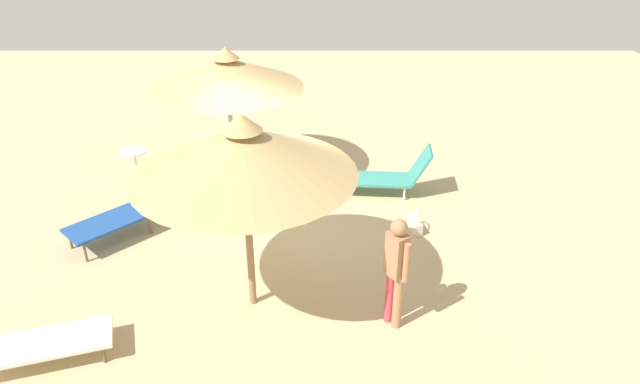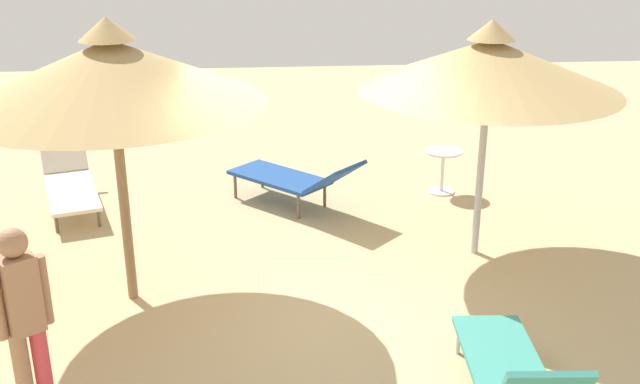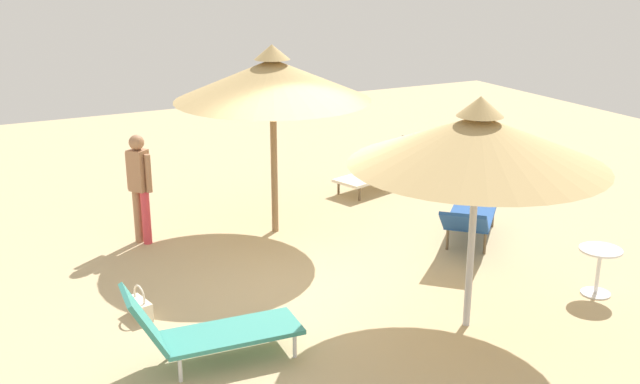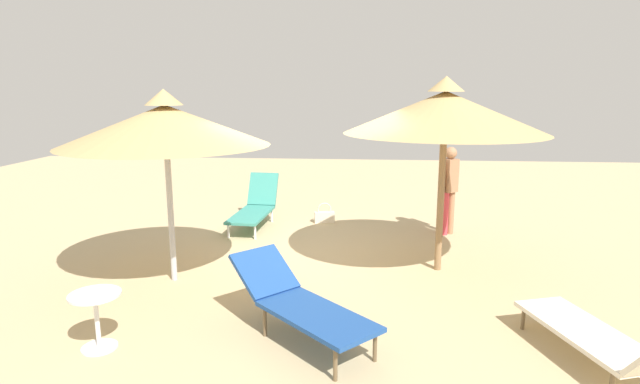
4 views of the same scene
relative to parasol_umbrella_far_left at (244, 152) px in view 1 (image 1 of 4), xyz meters
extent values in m
cube|color=tan|center=(0.14, 1.95, -2.45)|extent=(24.00, 24.00, 0.10)
cylinder|color=olive|center=(0.00, 0.00, -1.20)|extent=(0.10, 0.10, 2.39)
cone|color=tan|center=(0.00, 0.00, 0.00)|extent=(2.96, 2.96, 0.61)
cone|color=tan|center=(0.00, 0.00, 0.41)|extent=(0.53, 0.53, 0.22)
cylinder|color=#B2B2B7|center=(-0.76, 3.89, -1.25)|extent=(0.08, 0.08, 2.29)
cone|color=tan|center=(-0.76, 3.89, -0.15)|extent=(2.87, 2.87, 0.56)
cone|color=tan|center=(-0.76, 3.89, 0.23)|extent=(0.52, 0.52, 0.22)
cube|color=#1E478C|center=(-2.57, 1.63, -2.03)|extent=(1.45, 1.45, 0.05)
cylinder|color=brown|center=(-2.79, 1.02, -2.22)|extent=(0.04, 0.04, 0.35)
cylinder|color=brown|center=(-3.17, 1.40, -2.22)|extent=(0.04, 0.04, 0.35)
cylinder|color=brown|center=(-1.96, 1.86, -2.22)|extent=(0.04, 0.04, 0.35)
cylinder|color=brown|center=(-2.34, 2.24, -2.22)|extent=(0.04, 0.04, 0.35)
cube|color=#1E478C|center=(-1.88, 2.33, -1.80)|extent=(0.87, 0.87, 0.43)
cube|color=silver|center=(-2.49, -1.15, -2.12)|extent=(1.71, 1.07, 0.05)
cylinder|color=brown|center=(-1.93, -0.70, -2.27)|extent=(0.04, 0.04, 0.25)
cylinder|color=brown|center=(-1.78, -1.20, -2.27)|extent=(0.04, 0.04, 0.25)
cube|color=teal|center=(1.97, 3.35, -2.10)|extent=(1.53, 0.71, 0.05)
cylinder|color=silver|center=(1.33, 3.14, -2.26)|extent=(0.04, 0.04, 0.28)
cylinder|color=silver|center=(1.37, 3.65, -2.26)|extent=(0.04, 0.04, 0.28)
cylinder|color=silver|center=(2.58, 3.05, -2.26)|extent=(0.04, 0.04, 0.28)
cylinder|color=silver|center=(2.62, 3.56, -2.26)|extent=(0.04, 0.04, 0.28)
cube|color=teal|center=(2.89, 3.28, -1.76)|extent=(0.42, 0.63, 0.65)
cylinder|color=#A57554|center=(2.02, -0.51, -1.98)|extent=(0.13, 0.13, 0.83)
cylinder|color=#D83F4C|center=(1.93, -0.39, -1.98)|extent=(0.13, 0.13, 0.83)
cube|color=#A57554|center=(1.98, -0.45, -1.26)|extent=(0.33, 0.33, 0.62)
sphere|color=#A57554|center=(1.98, -0.45, -0.84)|extent=(0.22, 0.22, 0.22)
cylinder|color=#A57554|center=(2.08, -0.59, -1.28)|extent=(0.09, 0.09, 0.57)
cylinder|color=#A57554|center=(1.87, -0.31, -1.28)|extent=(0.09, 0.09, 0.57)
cube|color=beige|center=(2.63, 1.95, -2.28)|extent=(0.22, 0.43, 0.22)
torus|color=beige|center=(2.63, 1.95, -2.12)|extent=(0.08, 0.29, 0.29)
cylinder|color=silver|center=(-2.77, 3.97, -1.78)|extent=(0.54, 0.54, 0.02)
cylinder|color=silver|center=(-2.77, 3.97, -2.10)|extent=(0.05, 0.05, 0.60)
cylinder|color=silver|center=(-2.77, 3.97, -2.39)|extent=(0.38, 0.38, 0.02)
camera|label=1|loc=(0.97, -6.75, 3.08)|focal=32.87mm
camera|label=2|loc=(7.11, 1.37, 1.47)|focal=42.03mm
camera|label=3|loc=(4.41, 10.25, 1.84)|focal=42.31mm
camera|label=4|loc=(-7.57, 1.18, 0.36)|focal=28.57mm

